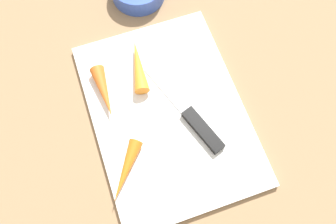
{
  "coord_description": "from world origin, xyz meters",
  "views": [
    {
      "loc": [
        -0.2,
        0.07,
        0.58
      ],
      "look_at": [
        0.0,
        0.0,
        0.01
      ],
      "focal_mm": 37.01,
      "sensor_mm": 36.0,
      "label": 1
    }
  ],
  "objects_px": {
    "knife": "(198,124)",
    "carrot_longest": "(126,171)",
    "carrot_medium": "(138,65)",
    "cutting_board": "(168,113)",
    "carrot_shortest": "(104,92)"
  },
  "relations": [
    {
      "from": "knife",
      "to": "carrot_medium",
      "type": "relative_size",
      "value": 1.9
    },
    {
      "from": "knife",
      "to": "carrot_longest",
      "type": "relative_size",
      "value": 1.9
    },
    {
      "from": "cutting_board",
      "to": "carrot_medium",
      "type": "bearing_deg",
      "value": 13.42
    },
    {
      "from": "carrot_longest",
      "to": "carrot_medium",
      "type": "xyz_separation_m",
      "value": [
        0.18,
        -0.08,
        0.0
      ]
    },
    {
      "from": "knife",
      "to": "carrot_longest",
      "type": "height_order",
      "value": "carrot_longest"
    },
    {
      "from": "knife",
      "to": "carrot_longest",
      "type": "xyz_separation_m",
      "value": [
        -0.04,
        0.14,
        0.01
      ]
    },
    {
      "from": "cutting_board",
      "to": "carrot_shortest",
      "type": "distance_m",
      "value": 0.12
    },
    {
      "from": "cutting_board",
      "to": "carrot_medium",
      "type": "relative_size",
      "value": 3.49
    },
    {
      "from": "carrot_medium",
      "to": "carrot_longest",
      "type": "bearing_deg",
      "value": 165.73
    },
    {
      "from": "carrot_longest",
      "to": "carrot_shortest",
      "type": "xyz_separation_m",
      "value": [
        0.14,
        -0.0,
        0.0
      ]
    },
    {
      "from": "cutting_board",
      "to": "knife",
      "type": "height_order",
      "value": "knife"
    },
    {
      "from": "cutting_board",
      "to": "carrot_shortest",
      "type": "relative_size",
      "value": 3.72
    },
    {
      "from": "knife",
      "to": "carrot_medium",
      "type": "xyz_separation_m",
      "value": [
        0.14,
        0.06,
        0.01
      ]
    },
    {
      "from": "knife",
      "to": "carrot_shortest",
      "type": "height_order",
      "value": "carrot_shortest"
    },
    {
      "from": "cutting_board",
      "to": "knife",
      "type": "distance_m",
      "value": 0.06
    }
  ]
}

